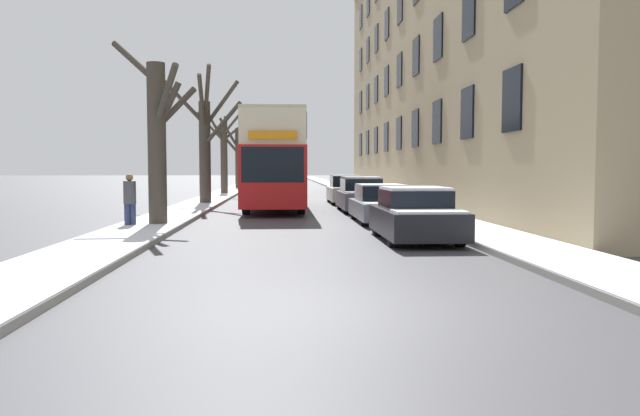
% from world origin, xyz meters
% --- Properties ---
extents(ground_plane, '(320.00, 320.00, 0.00)m').
position_xyz_m(ground_plane, '(0.00, 0.00, 0.00)').
color(ground_plane, '#424247').
extents(sidewalk_left, '(2.04, 130.00, 0.16)m').
position_xyz_m(sidewalk_left, '(-4.81, 53.00, 0.08)').
color(sidewalk_left, gray).
rests_on(sidewalk_left, ground).
extents(sidewalk_right, '(2.04, 130.00, 0.16)m').
position_xyz_m(sidewalk_right, '(4.81, 53.00, 0.08)').
color(sidewalk_right, gray).
rests_on(sidewalk_right, ground).
extents(terrace_facade_right, '(9.10, 43.55, 17.29)m').
position_xyz_m(terrace_facade_right, '(10.32, 26.30, 8.65)').
color(terrace_facade_right, tan).
rests_on(terrace_facade_right, ground).
extents(bare_tree_left_0, '(2.84, 2.97, 5.99)m').
position_xyz_m(bare_tree_left_0, '(-4.54, 11.47, 2.83)').
color(bare_tree_left_0, '#423A30').
rests_on(bare_tree_left_0, ground).
extents(bare_tree_left_1, '(4.43, 2.48, 6.73)m').
position_xyz_m(bare_tree_left_1, '(-4.49, 23.14, 3.24)').
color(bare_tree_left_1, '#423A30').
rests_on(bare_tree_left_1, ground).
extents(bare_tree_left_2, '(4.65, 4.16, 5.97)m').
position_xyz_m(bare_tree_left_2, '(-4.67, 35.47, 3.16)').
color(bare_tree_left_2, '#423A30').
rests_on(bare_tree_left_2, ground).
extents(bare_tree_left_3, '(2.63, 1.65, 6.30)m').
position_xyz_m(bare_tree_left_3, '(-4.62, 47.63, 3.00)').
color(bare_tree_left_3, '#423A30').
rests_on(bare_tree_left_3, ground).
extents(double_decker_bus, '(2.60, 11.16, 4.23)m').
position_xyz_m(double_decker_bus, '(-1.04, 20.53, 2.39)').
color(double_decker_bus, red).
rests_on(double_decker_bus, ground).
extents(parked_car_0, '(1.84, 4.03, 1.39)m').
position_xyz_m(parked_car_0, '(2.72, 7.66, 0.65)').
color(parked_car_0, black).
rests_on(parked_car_0, ground).
extents(parked_car_1, '(1.79, 4.45, 1.32)m').
position_xyz_m(parked_car_1, '(2.72, 13.25, 0.61)').
color(parked_car_1, slate).
rests_on(parked_car_1, ground).
extents(parked_car_2, '(1.84, 4.49, 1.51)m').
position_xyz_m(parked_car_2, '(2.72, 18.65, 0.69)').
color(parked_car_2, '#474C56').
rests_on(parked_car_2, ground).
extents(parked_car_3, '(1.84, 4.45, 1.50)m').
position_xyz_m(parked_car_3, '(2.72, 24.88, 0.69)').
color(parked_car_3, silver).
rests_on(parked_car_3, ground).
extents(pedestrian_left_sidewalk, '(0.37, 0.37, 1.70)m').
position_xyz_m(pedestrian_left_sidewalk, '(-5.30, 11.02, 0.93)').
color(pedestrian_left_sidewalk, navy).
rests_on(pedestrian_left_sidewalk, ground).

